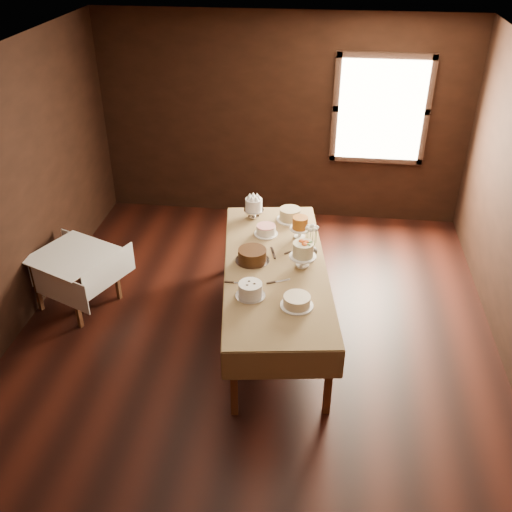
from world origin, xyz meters
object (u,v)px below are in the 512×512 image
object	(u,v)px
cake_swirl	(250,290)
cake_server_d	(297,250)
cake_flowers	(303,256)
cake_cream	(297,301)
cake_server_c	(273,251)
cake_server_a	(283,281)
flower_vase	(311,250)
cake_lattice	(266,231)
display_table	(275,270)
side_table	(73,260)
cake_server_e	(242,283)
cake_chocolate	(252,256)
cake_meringue	(254,209)
cake_speckled	(290,215)
cake_caramel	(300,229)

from	to	relation	value
cake_swirl	cake_server_d	size ratio (longest dim) A/B	1.17
cake_flowers	cake_cream	world-z (taller)	cake_flowers
cake_server_c	cake_server_a	bearing A→B (deg)	-179.35
cake_server_c	flower_vase	size ratio (longest dim) A/B	1.66
cake_lattice	cake_server_c	size ratio (longest dim) A/B	1.18
display_table	side_table	xyz separation A→B (m)	(-2.23, 0.17, -0.16)
cake_flowers	flower_vase	bearing A→B (deg)	70.70
cake_flowers	cake_server_e	size ratio (longest dim) A/B	1.15
cake_server_d	cake_lattice	bearing A→B (deg)	101.95
cake_chocolate	display_table	bearing A→B (deg)	-12.53
cake_flowers	cake_server_d	world-z (taller)	cake_flowers
cake_chocolate	cake_server_a	size ratio (longest dim) A/B	1.51
cake_cream	cake_server_d	xyz separation A→B (m)	(-0.06, 0.99, -0.05)
cake_meringue	cake_cream	xyz separation A→B (m)	(0.60, -1.65, -0.06)
cake_chocolate	cake_server_d	world-z (taller)	cake_chocolate
cake_meringue	cake_lattice	world-z (taller)	cake_meringue
side_table	cake_server_e	distance (m)	2.02
cake_meringue	flower_vase	xyz separation A→B (m)	(0.69, -0.77, -0.04)
cake_speckled	cake_flowers	world-z (taller)	cake_flowers
cake_chocolate	cake_swirl	bearing A→B (deg)	-84.27
cake_caramel	cake_cream	xyz separation A→B (m)	(0.05, -1.25, -0.06)
cake_meringue	display_table	bearing A→B (deg)	-70.81
cake_swirl	cake_cream	world-z (taller)	cake_swirl
cake_meringue	cake_lattice	distance (m)	0.43
display_table	cake_cream	distance (m)	0.71
side_table	cake_server_a	xyz separation A→B (m)	(2.33, -0.44, 0.22)
cake_server_d	cake_chocolate	bearing A→B (deg)	172.66
cake_meringue	cake_server_d	bearing A→B (deg)	-50.61
cake_speckled	cake_cream	distance (m)	1.65
side_table	cake_flowers	world-z (taller)	cake_flowers
cake_server_a	cake_meringue	bearing A→B (deg)	84.10
side_table	cake_swirl	distance (m)	2.19
cake_cream	cake_flowers	bearing A→B (deg)	88.91
side_table	cake_flowers	size ratio (longest dim) A/B	3.77
cake_speckled	cake_caramel	xyz separation A→B (m)	(0.14, -0.39, 0.04)
cake_flowers	cake_speckled	bearing A→B (deg)	101.67
cake_speckled	cake_lattice	world-z (taller)	cake_speckled
cake_swirl	cake_server_c	world-z (taller)	cake_swirl
cake_meringue	cake_swirl	world-z (taller)	cake_meringue
cake_lattice	cake_caramel	world-z (taller)	cake_caramel
cake_meringue	cake_server_a	world-z (taller)	cake_meringue
cake_chocolate	cake_server_c	distance (m)	0.30
cake_flowers	cake_server_a	size ratio (longest dim) A/B	1.15
cake_server_d	side_table	bearing A→B (deg)	144.29
cake_swirl	cake_server_c	distance (m)	0.85
side_table	cake_cream	bearing A→B (deg)	-18.30
cake_speckled	cake_cream	xyz separation A→B (m)	(0.19, -1.64, -0.02)
cake_chocolate	cake_server_a	bearing A→B (deg)	-43.37
display_table	cake_speckled	size ratio (longest dim) A/B	8.00
cake_speckled	cake_caramel	world-z (taller)	cake_caramel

